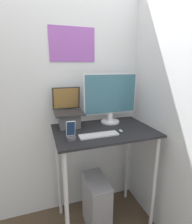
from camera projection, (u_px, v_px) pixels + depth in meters
wall_back at (91, 101)px, 1.99m from camera, size 6.00×0.06×2.60m
wall_side_right at (178, 112)px, 1.50m from camera, size 0.05×6.00×2.60m
desk at (104, 147)px, 1.72m from camera, size 0.95×0.64×1.10m
laptop at (69, 116)px, 1.73m from camera, size 0.28×0.28×0.38m
monitor at (111, 98)px, 1.82m from camera, size 0.58×0.20×0.52m
keyboard at (99, 135)px, 1.52m from camera, size 0.35×0.10×0.02m
mouse at (121, 131)px, 1.60m from camera, size 0.03×0.05×0.02m
cell_phone at (71, 134)px, 1.44m from camera, size 0.08×0.08×0.16m
computer_tower at (96, 204)px, 1.81m from camera, size 0.20×0.40×0.59m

